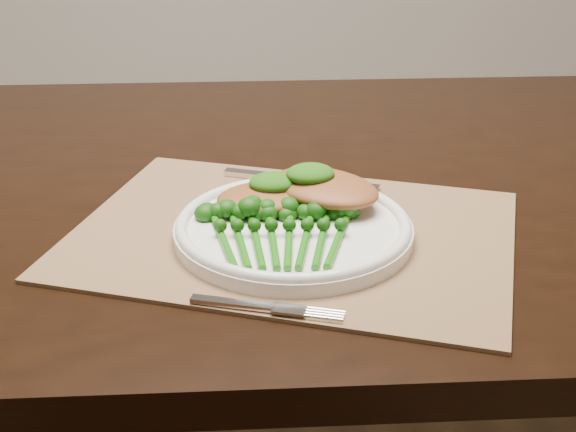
{
  "coord_description": "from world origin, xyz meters",
  "views": [
    {
      "loc": [
        -0.06,
        -0.99,
        1.15
      ],
      "look_at": [
        0.02,
        -0.22,
        0.78
      ],
      "focal_mm": 50.0,
      "sensor_mm": 36.0,
      "label": 1
    }
  ],
  "objects": [
    {
      "name": "pesto_dollop_left",
      "position": [
        0.01,
        -0.16,
        0.8
      ],
      "size": [
        0.05,
        0.05,
        0.02
      ],
      "primitive_type": "ellipsoid",
      "color": "#16470A",
      "rests_on": "chicken_fillet_left"
    },
    {
      "name": "placemat",
      "position": [
        0.03,
        -0.2,
        0.75
      ],
      "size": [
        0.57,
        0.49,
        0.0
      ],
      "primitive_type": "cube",
      "rotation": [
        0.0,
        0.0,
        -0.37
      ],
      "color": "brown",
      "rests_on": "dining_table"
    },
    {
      "name": "chicken_fillet_right",
      "position": [
        0.07,
        -0.16,
        0.79
      ],
      "size": [
        0.16,
        0.16,
        0.03
      ],
      "primitive_type": "ellipsoid",
      "rotation": [
        0.0,
        0.0,
        -0.77
      ],
      "color": "brown",
      "rests_on": "dinner_plate"
    },
    {
      "name": "fork",
      "position": [
        -0.0,
        -0.37,
        0.76
      ],
      "size": [
        0.14,
        0.06,
        0.0
      ],
      "rotation": [
        0.0,
        0.0,
        -0.32
      ],
      "color": "silver",
      "rests_on": "placemat"
    },
    {
      "name": "dinner_plate",
      "position": [
        0.03,
        -0.22,
        0.77
      ],
      "size": [
        0.26,
        0.26,
        0.02
      ],
      "color": "white",
      "rests_on": "placemat"
    },
    {
      "name": "dining_table",
      "position": [
        -0.01,
        -0.02,
        0.38
      ],
      "size": [
        1.64,
        0.97,
        0.75
      ],
      "rotation": [
        0.0,
        0.0,
        -0.05
      ],
      "color": "black",
      "rests_on": "ground"
    },
    {
      "name": "pesto_dollop_right",
      "position": [
        0.05,
        -0.16,
        0.8
      ],
      "size": [
        0.06,
        0.05,
        0.02
      ],
      "primitive_type": "ellipsoid",
      "color": "#16470A",
      "rests_on": "chicken_fillet_right"
    },
    {
      "name": "broccolini_bundle",
      "position": [
        0.01,
        -0.26,
        0.77
      ],
      "size": [
        0.15,
        0.17,
        0.04
      ],
      "rotation": [
        0.0,
        0.0,
        -0.09
      ],
      "color": "#19680D",
      "rests_on": "dinner_plate"
    },
    {
      "name": "knife",
      "position": [
        0.04,
        -0.06,
        0.76
      ],
      "size": [
        0.19,
        0.09,
        0.01
      ],
      "rotation": [
        0.0,
        0.0,
        -0.39
      ],
      "color": "silver",
      "rests_on": "placemat"
    },
    {
      "name": "chicken_fillet_left",
      "position": [
        0.0,
        -0.17,
        0.78
      ],
      "size": [
        0.13,
        0.1,
        0.02
      ],
      "primitive_type": "ellipsoid",
      "rotation": [
        0.0,
        0.0,
        0.15
      ],
      "color": "brown",
      "rests_on": "dinner_plate"
    }
  ]
}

